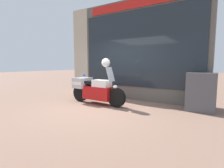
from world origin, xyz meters
The scene contains 6 objects.
ground_plane centered at (0.00, 0.00, 0.00)m, with size 60.00×60.00×0.00m, color #7A5B4C.
shop_building centered at (-0.39, 2.00, 1.97)m, with size 5.89×0.55×3.92m.
window_display centered at (0.35, 2.03, 0.46)m, with size 4.59×0.30×1.92m.
paramedic_motorcycle centered at (-0.67, 0.44, 0.53)m, with size 2.31×0.65×1.33m.
utility_cabinet centered at (2.70, 1.34, 0.59)m, with size 0.80×0.49×1.17m, color #4C4C51.
white_helmet centered at (-0.13, 0.43, 1.47)m, with size 0.30×0.30×0.30m, color white.
Camera 1 is at (3.29, -4.43, 1.42)m, focal length 28.00 mm.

